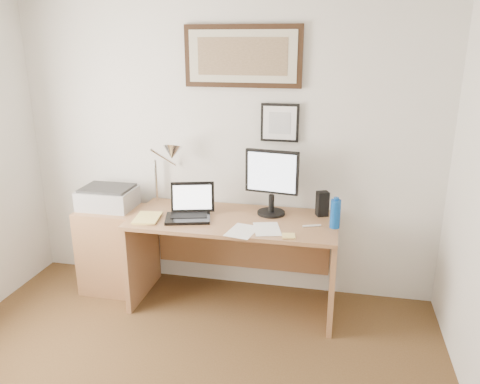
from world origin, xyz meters
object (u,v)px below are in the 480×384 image
(desk, at_px, (236,242))
(side_cabinet, at_px, (113,249))
(lcd_monitor, at_px, (272,179))
(printer, at_px, (108,197))
(book, at_px, (136,218))
(laptop, at_px, (190,210))
(water_bottle, at_px, (335,214))

(desk, bearing_deg, side_cabinet, -178.11)
(lcd_monitor, height_order, printer, lcd_monitor)
(book, bearing_deg, side_cabinet, 146.88)
(book, xyz_separation_m, printer, (-0.36, 0.25, 0.06))
(laptop, bearing_deg, water_bottle, 1.11)
(water_bottle, relative_size, lcd_monitor, 0.41)
(side_cabinet, relative_size, laptop, 1.87)
(laptop, height_order, lcd_monitor, lcd_monitor)
(water_bottle, relative_size, book, 0.84)
(laptop, xyz_separation_m, lcd_monitor, (0.61, 0.20, 0.23))
(lcd_monitor, bearing_deg, laptop, -162.04)
(printer, bearing_deg, water_bottle, -3.53)
(lcd_monitor, relative_size, printer, 1.18)
(desk, height_order, lcd_monitor, lcd_monitor)
(lcd_monitor, bearing_deg, book, -162.66)
(desk, relative_size, printer, 3.64)
(laptop, distance_m, lcd_monitor, 0.68)
(laptop, height_order, printer, laptop)
(book, bearing_deg, printer, 144.43)
(side_cabinet, height_order, printer, printer)
(side_cabinet, xyz_separation_m, desk, (1.07, 0.04, 0.15))
(side_cabinet, height_order, desk, desk)
(water_bottle, xyz_separation_m, laptop, (-1.11, -0.02, -0.05))
(book, relative_size, laptop, 0.65)
(lcd_monitor, bearing_deg, desk, -166.66)
(side_cabinet, bearing_deg, printer, 122.86)
(desk, xyz_separation_m, laptop, (-0.34, -0.13, 0.29))
(laptop, xyz_separation_m, printer, (-0.76, 0.14, 0.01))
(water_bottle, height_order, laptop, laptop)
(book, distance_m, laptop, 0.42)
(water_bottle, distance_m, printer, 1.87)
(book, xyz_separation_m, lcd_monitor, (1.01, 0.32, 0.28))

